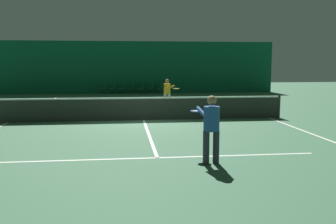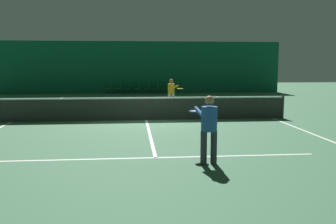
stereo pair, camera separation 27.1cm
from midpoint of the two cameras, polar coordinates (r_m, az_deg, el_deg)
name	(u,v)px [view 2 (the right image)]	position (r m, az deg, el deg)	size (l,w,h in m)	color
ground_plane	(146,120)	(15.80, -2.85, -1.23)	(60.00, 60.00, 0.00)	#386647
backdrop_curtain	(139,67)	(30.29, -4.13, 6.81)	(23.00, 0.12, 4.14)	#0F5138
court_line_baseline_far	(140,96)	(27.62, -3.96, 2.46)	(11.00, 0.10, 0.00)	silver
court_line_service_far	(142,104)	(22.15, -3.59, 1.25)	(8.25, 0.10, 0.00)	silver
court_line_service_near	(156,158)	(9.53, -1.09, -6.97)	(8.25, 0.10, 0.00)	silver
court_line_sideline_left	(12,122)	(16.50, -22.30, -1.41)	(0.10, 23.80, 0.00)	silver
court_line_sideline_right	(272,118)	(16.96, 16.06, -0.92)	(0.10, 23.80, 0.00)	silver
court_line_centre	(146,120)	(15.80, -2.85, -1.23)	(0.10, 12.80, 0.00)	silver
tennis_net	(146,108)	(15.73, -2.86, 0.61)	(12.00, 0.10, 1.07)	#2D332D
player_near	(208,124)	(8.86, 7.04, -1.88)	(0.57, 1.37, 1.63)	#2D2D38
player_far	(172,91)	(20.05, 0.95, 3.20)	(0.82, 1.33, 1.55)	beige
courtside_chair_0	(109,88)	(29.84, -8.67, 3.69)	(0.44, 0.44, 0.84)	#2D2D2D
courtside_chair_1	(119,88)	(29.80, -7.24, 3.71)	(0.44, 0.44, 0.84)	#2D2D2D
courtside_chair_2	(128,88)	(29.79, -5.80, 3.73)	(0.44, 0.44, 0.84)	#2D2D2D
courtside_chair_3	(138,87)	(29.79, -4.36, 3.75)	(0.44, 0.44, 0.84)	#2D2D2D
courtside_chair_4	(147,87)	(29.82, -2.93, 3.76)	(0.44, 0.44, 0.84)	#2D2D2D
courtside_chair_5	(157,87)	(29.86, -1.49, 3.77)	(0.44, 0.44, 0.84)	#2D2D2D
courtside_chair_6	(166,87)	(29.92, -0.06, 3.78)	(0.44, 0.44, 0.84)	#2D2D2D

